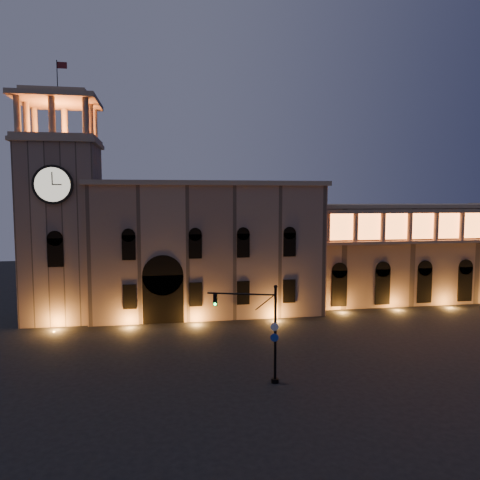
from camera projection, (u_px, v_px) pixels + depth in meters
The scene contains 5 objects.
ground at pixel (252, 365), 43.38m from camera, with size 160.00×160.00×0.00m, color black.
government_building at pixel (206, 247), 63.76m from camera, with size 30.80×12.80×17.60m.
clock_tower at pixel (62, 221), 59.36m from camera, with size 9.80×9.80×32.40m.
colonnade_wing at pixel (426, 251), 71.61m from camera, with size 40.60×11.50×14.50m.
traffic_light at pixel (263, 331), 39.00m from camera, with size 5.81×2.17×8.32m.
Camera 1 is at (-8.30, -41.34, 15.49)m, focal length 35.00 mm.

